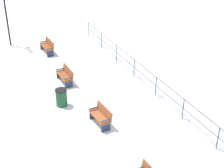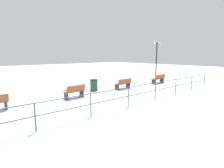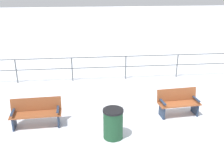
% 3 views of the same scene
% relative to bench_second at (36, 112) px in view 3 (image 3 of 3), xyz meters
% --- Properties ---
extents(ground_plane, '(80.00, 80.00, 0.00)m').
position_rel_bench_second_xyz_m(ground_plane, '(-0.04, 4.57, -0.44)').
color(ground_plane, white).
rests_on(ground_plane, ground).
extents(bench_second, '(0.61, 1.55, 0.85)m').
position_rel_bench_second_xyz_m(bench_second, '(0.00, 0.00, 0.00)').
color(bench_second, brown).
rests_on(bench_second, ground).
extents(bench_third, '(0.66, 1.41, 0.86)m').
position_rel_bench_second_xyz_m(bench_third, '(-0.21, 4.56, 0.00)').
color(bench_third, brown).
rests_on(bench_third, ground).
extents(waterfront_railing, '(0.05, 21.63, 1.08)m').
position_rel_bench_second_xyz_m(waterfront_railing, '(-3.80, 4.57, 0.30)').
color(waterfront_railing, '#4C5156').
rests_on(waterfront_railing, ground).
extents(trash_bin, '(0.58, 0.58, 0.89)m').
position_rel_bench_second_xyz_m(trash_bin, '(0.93, 2.26, 0.01)').
color(trash_bin, '#1E4C2D').
rests_on(trash_bin, ground).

